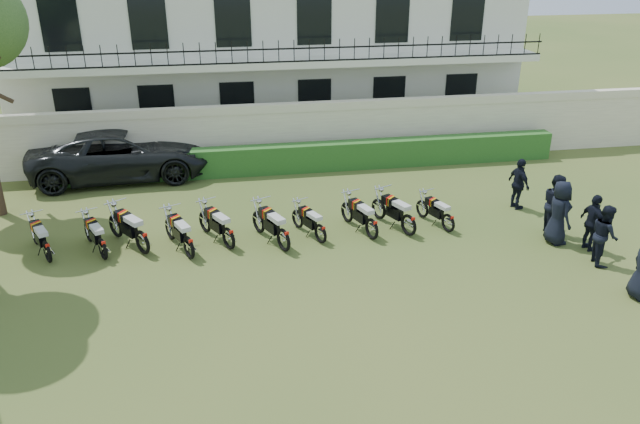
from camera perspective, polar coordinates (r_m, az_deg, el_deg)
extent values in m
plane|color=#3C5522|center=(15.97, -0.03, -5.19)|extent=(100.00, 100.00, 0.00)
cube|color=#EBE1C6|center=(22.90, -3.42, 6.72)|extent=(30.00, 0.30, 2.00)
cube|color=#EBE1C6|center=(22.58, -3.49, 9.50)|extent=(30.00, 0.35, 0.30)
cube|color=#254D1B|center=(22.43, -0.61, 5.04)|extent=(18.00, 0.60, 1.00)
cube|color=silver|center=(28.17, -5.00, 15.16)|extent=(20.00, 8.00, 7.00)
cube|color=silver|center=(23.56, -3.95, 13.46)|extent=(20.00, 1.40, 0.25)
cube|color=black|center=(22.82, -3.81, 14.65)|extent=(20.00, 0.05, 0.05)
cube|color=black|center=(22.89, -3.78, 13.54)|extent=(20.00, 0.05, 0.05)
cube|color=black|center=(25.09, -21.46, 8.07)|extent=(1.30, 0.12, 2.20)
cube|color=black|center=(24.46, -22.73, 15.94)|extent=(1.30, 0.12, 2.20)
cube|color=black|center=(24.65, -14.58, 8.70)|extent=(1.30, 0.12, 2.20)
cube|color=black|center=(24.01, -15.47, 16.76)|extent=(1.30, 0.12, 2.20)
cube|color=black|center=(24.57, -7.52, 9.21)|extent=(1.30, 0.12, 2.20)
cube|color=black|center=(23.93, -7.99, 17.34)|extent=(1.30, 0.12, 2.20)
cube|color=black|center=(24.85, -0.51, 9.59)|extent=(1.30, 0.12, 2.20)
cube|color=black|center=(24.22, -0.54, 17.63)|extent=(1.30, 0.12, 2.20)
cube|color=black|center=(25.49, 6.26, 9.81)|extent=(1.30, 0.12, 2.20)
cube|color=black|center=(24.87, 6.63, 17.65)|extent=(1.30, 0.12, 2.20)
cube|color=black|center=(26.46, 12.62, 9.91)|extent=(1.30, 0.12, 2.20)
cube|color=black|center=(25.86, 13.34, 17.43)|extent=(1.30, 0.12, 2.20)
torus|color=black|center=(17.00, -23.11, -4.25)|extent=(0.35, 0.58, 0.60)
torus|color=black|center=(18.14, -24.14, -2.66)|extent=(0.35, 0.58, 0.60)
cube|color=black|center=(17.46, -23.68, -3.06)|extent=(0.40, 0.56, 0.29)
cube|color=black|center=(17.55, -24.01, -2.01)|extent=(0.43, 0.51, 0.22)
cube|color=red|center=(17.55, -24.01, -1.98)|extent=(0.24, 0.25, 0.23)
cube|color=#FFAD0D|center=(17.50, -23.97, -2.05)|extent=(0.22, 0.23, 0.23)
cube|color=silver|center=(17.10, -23.63, -2.48)|extent=(0.45, 0.59, 0.12)
cylinder|color=silver|center=(17.72, -24.41, -0.79)|extent=(0.54, 0.29, 0.03)
torus|color=black|center=(16.64, -18.59, -4.13)|extent=(0.33, 0.58, 0.59)
torus|color=black|center=(17.75, -19.82, -2.51)|extent=(0.33, 0.58, 0.59)
cube|color=black|center=(17.09, -19.25, -2.92)|extent=(0.39, 0.56, 0.29)
cube|color=black|center=(17.18, -19.58, -1.85)|extent=(0.42, 0.50, 0.21)
cube|color=red|center=(17.17, -19.59, -1.82)|extent=(0.24, 0.24, 0.22)
cube|color=#FFAD0D|center=(17.12, -19.53, -1.90)|extent=(0.22, 0.22, 0.22)
cube|color=silver|center=(16.73, -19.12, -2.34)|extent=(0.44, 0.58, 0.12)
cylinder|color=silver|center=(17.34, -20.01, -0.61)|extent=(0.54, 0.27, 0.03)
torus|color=black|center=(16.57, -14.67, -3.59)|extent=(0.47, 0.61, 0.67)
torus|color=black|center=(17.72, -17.07, -2.02)|extent=(0.47, 0.61, 0.67)
cube|color=black|center=(17.03, -15.88, -2.34)|extent=(0.51, 0.61, 0.33)
cube|color=black|center=(17.11, -16.42, -1.17)|extent=(0.52, 0.57, 0.24)
cube|color=red|center=(17.10, -16.42, -1.14)|extent=(0.24, 0.29, 0.25)
cube|color=#FFAD0D|center=(17.05, -16.31, -1.21)|extent=(0.22, 0.28, 0.25)
cube|color=silver|center=(16.64, -15.50, -1.62)|extent=(0.56, 0.65, 0.13)
cylinder|color=silver|center=(17.27, -17.12, 0.18)|extent=(0.56, 0.41, 0.03)
torus|color=black|center=(16.06, -10.97, -4.22)|extent=(0.34, 0.62, 0.63)
torus|color=black|center=(17.19, -12.73, -2.41)|extent=(0.34, 0.62, 0.63)
cube|color=black|center=(16.51, -11.86, -2.88)|extent=(0.40, 0.60, 0.31)
cube|color=black|center=(16.59, -12.25, -1.70)|extent=(0.43, 0.54, 0.23)
cube|color=red|center=(16.59, -12.25, -1.67)|extent=(0.26, 0.25, 0.24)
cube|color=#FFAD0D|center=(16.53, -12.17, -1.75)|extent=(0.24, 0.23, 0.24)
cube|color=silver|center=(16.13, -11.58, -2.24)|extent=(0.45, 0.62, 0.12)
cylinder|color=silver|center=(16.75, -12.76, -0.33)|extent=(0.58, 0.28, 0.03)
torus|color=black|center=(16.41, -7.18, -3.32)|extent=(0.37, 0.60, 0.63)
torus|color=black|center=(17.46, -9.44, -1.71)|extent=(0.37, 0.60, 0.63)
cube|color=black|center=(16.83, -8.29, -2.08)|extent=(0.43, 0.59, 0.31)
cube|color=black|center=(16.90, -8.74, -0.96)|extent=(0.45, 0.53, 0.23)
cube|color=red|center=(16.89, -8.75, -0.93)|extent=(0.25, 0.26, 0.24)
cube|color=#FFAD0D|center=(16.84, -8.64, -1.00)|extent=(0.22, 0.24, 0.24)
cube|color=silver|center=(16.47, -7.87, -1.43)|extent=(0.48, 0.61, 0.12)
cylinder|color=silver|center=(17.04, -9.35, 0.35)|extent=(0.56, 0.31, 0.03)
torus|color=black|center=(16.14, -2.10, -3.58)|extent=(0.35, 0.63, 0.65)
torus|color=black|center=(17.21, -4.52, -1.79)|extent=(0.35, 0.63, 0.65)
cube|color=black|center=(16.56, -3.27, -2.23)|extent=(0.41, 0.61, 0.32)
cube|color=black|center=(16.63, -3.72, -1.04)|extent=(0.45, 0.55, 0.23)
cube|color=red|center=(16.62, -3.72, -1.00)|extent=(0.27, 0.26, 0.24)
cube|color=#FFAD0D|center=(16.57, -3.61, -1.08)|extent=(0.24, 0.24, 0.24)
cube|color=silver|center=(16.19, -2.78, -1.56)|extent=(0.47, 0.64, 0.13)
cylinder|color=silver|center=(16.77, -4.34, 0.36)|extent=(0.60, 0.29, 0.03)
torus|color=black|center=(16.67, 1.19, -2.80)|extent=(0.30, 0.54, 0.55)
torus|color=black|center=(17.55, -1.03, -1.37)|extent=(0.30, 0.54, 0.55)
cube|color=black|center=(17.01, 0.13, -1.71)|extent=(0.35, 0.52, 0.27)
cube|color=black|center=(17.06, -0.26, -0.72)|extent=(0.38, 0.47, 0.20)
cube|color=red|center=(17.06, -0.26, -0.69)|extent=(0.23, 0.22, 0.21)
cube|color=#FFAD0D|center=(17.02, -0.16, -0.76)|extent=(0.21, 0.20, 0.21)
cube|color=silver|center=(16.71, 0.61, -1.14)|extent=(0.40, 0.54, 0.11)
cylinder|color=silver|center=(17.17, -0.80, 0.44)|extent=(0.51, 0.25, 0.03)
torus|color=black|center=(16.88, 5.98, -2.47)|extent=(0.29, 0.61, 0.62)
torus|color=black|center=(17.85, 3.59, -0.84)|extent=(0.29, 0.61, 0.62)
cube|color=black|center=(17.26, 4.86, -1.24)|extent=(0.36, 0.58, 0.30)
cube|color=black|center=(17.32, 4.47, -0.14)|extent=(0.40, 0.52, 0.22)
cube|color=red|center=(17.31, 4.47, -0.11)|extent=(0.26, 0.24, 0.23)
cube|color=#FFAD0D|center=(17.27, 4.58, -0.18)|extent=(0.24, 0.21, 0.23)
cube|color=silver|center=(16.92, 5.41, -0.63)|extent=(0.41, 0.60, 0.12)
cylinder|color=silver|center=(17.44, 3.92, 1.14)|extent=(0.58, 0.23, 0.03)
torus|color=black|center=(17.23, 9.56, -2.07)|extent=(0.34, 0.62, 0.63)
torus|color=black|center=(18.14, 6.70, -0.52)|extent=(0.34, 0.62, 0.63)
cube|color=black|center=(17.58, 8.23, -0.88)|extent=(0.40, 0.60, 0.31)
cube|color=black|center=(17.62, 7.78, 0.22)|extent=(0.43, 0.54, 0.23)
cube|color=red|center=(17.62, 7.78, 0.25)|extent=(0.26, 0.25, 0.24)
cube|color=#FFAD0D|center=(17.58, 7.91, 0.19)|extent=(0.24, 0.23, 0.24)
cube|color=silver|center=(17.26, 8.90, -0.23)|extent=(0.46, 0.62, 0.12)
cylinder|color=silver|center=(17.73, 7.14, 1.51)|extent=(0.58, 0.28, 0.03)
torus|color=black|center=(17.73, 12.85, -1.74)|extent=(0.27, 0.54, 0.54)
torus|color=black|center=(18.50, 10.45, -0.41)|extent=(0.27, 0.54, 0.54)
cube|color=black|center=(18.02, 11.75, -0.73)|extent=(0.32, 0.52, 0.27)
cube|color=black|center=(18.06, 11.39, 0.20)|extent=(0.36, 0.46, 0.20)
cube|color=red|center=(18.06, 11.39, 0.23)|extent=(0.23, 0.21, 0.21)
cube|color=#FFAD0D|center=(18.03, 11.50, 0.17)|extent=(0.21, 0.19, 0.21)
cube|color=silver|center=(17.75, 12.33, -0.19)|extent=(0.37, 0.54, 0.11)
cylinder|color=silver|center=(18.16, 10.87, 1.29)|extent=(0.51, 0.21, 0.03)
imported|color=black|center=(22.76, -17.66, 5.11)|extent=(6.29, 3.19, 1.70)
imported|color=black|center=(17.46, 24.58, -1.90)|extent=(0.78, 0.90, 1.61)
imported|color=black|center=(18.07, 23.68, -0.91)|extent=(0.49, 0.97, 1.59)
imported|color=black|center=(18.11, 21.02, -0.04)|extent=(0.60, 0.90, 1.80)
imported|color=black|center=(18.73, 20.73, 0.69)|extent=(0.78, 0.93, 1.74)
imported|color=black|center=(20.07, 17.72, 2.46)|extent=(0.55, 1.00, 1.61)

